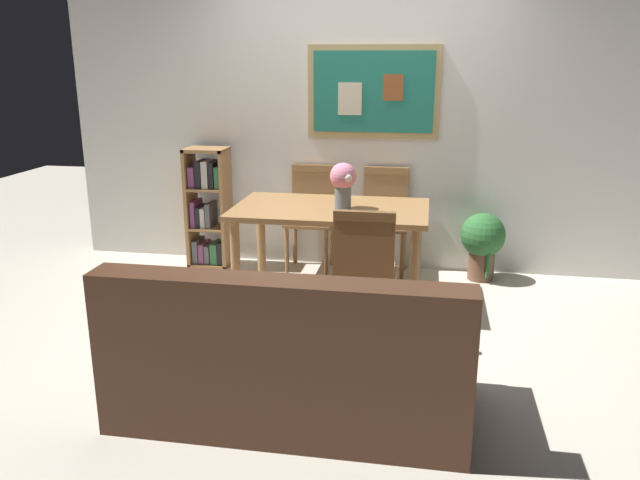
{
  "coord_description": "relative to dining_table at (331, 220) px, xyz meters",
  "views": [
    {
      "loc": [
        0.59,
        -3.98,
        1.8
      ],
      "look_at": [
        -0.1,
        -0.03,
        0.65
      ],
      "focal_mm": 35.5,
      "sensor_mm": 36.0,
      "label": 1
    }
  ],
  "objects": [
    {
      "name": "flower_vase",
      "position": [
        0.1,
        -0.04,
        0.3
      ],
      "size": [
        0.2,
        0.2,
        0.34
      ],
      "color": "slate",
      "rests_on": "dining_table"
    },
    {
      "name": "ground_plane",
      "position": [
        0.12,
        -0.57,
        -0.64
      ],
      "size": [
        12.0,
        12.0,
        0.0
      ],
      "primitive_type": "plane",
      "color": "beige"
    },
    {
      "name": "dining_chair_far_right",
      "position": [
        0.35,
        0.73,
        -0.1
      ],
      "size": [
        0.4,
        0.41,
        0.91
      ],
      "color": "#9E7042",
      "rests_on": "ground_plane"
    },
    {
      "name": "potted_ivy",
      "position": [
        1.18,
        0.67,
        -0.3
      ],
      "size": [
        0.37,
        0.37,
        0.57
      ],
      "color": "brown",
      "rests_on": "ground_plane"
    },
    {
      "name": "wall_back_with_painting",
      "position": [
        0.12,
        0.93,
        0.67
      ],
      "size": [
        5.2,
        0.14,
        2.6
      ],
      "color": "silver",
      "rests_on": "ground_plane"
    },
    {
      "name": "dining_chair_near_right",
      "position": [
        0.34,
        -0.72,
        -0.1
      ],
      "size": [
        0.4,
        0.41,
        0.91
      ],
      "color": "#9E7042",
      "rests_on": "ground_plane"
    },
    {
      "name": "bookshelf",
      "position": [
        -1.2,
        0.66,
        -0.13
      ],
      "size": [
        0.36,
        0.28,
        1.06
      ],
      "color": "#9E7042",
      "rests_on": "ground_plane"
    },
    {
      "name": "dining_chair_far_left",
      "position": [
        -0.29,
        0.74,
        -0.1
      ],
      "size": [
        0.4,
        0.41,
        0.91
      ],
      "color": "#9E7042",
      "rests_on": "ground_plane"
    },
    {
      "name": "dining_table",
      "position": [
        0.0,
        0.0,
        0.0
      ],
      "size": [
        1.45,
        0.87,
        0.74
      ],
      "color": "#9E7042",
      "rests_on": "ground_plane"
    },
    {
      "name": "leather_couch",
      "position": [
        0.05,
        -1.67,
        -0.33
      ],
      "size": [
        1.8,
        0.84,
        0.84
      ],
      "color": "#472819",
      "rests_on": "ground_plane"
    }
  ]
}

